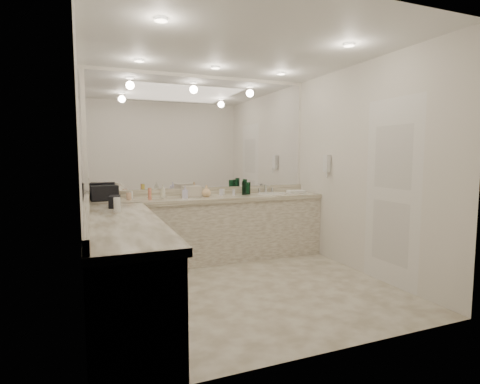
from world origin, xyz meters
name	(u,v)px	position (x,y,z in m)	size (l,w,h in m)	color
floor	(244,288)	(0.00, 0.00, 0.00)	(3.20, 3.20, 0.00)	beige
ceiling	(244,47)	(0.00, 0.00, 2.60)	(3.20, 3.20, 0.00)	white
wall_back	(204,167)	(0.00, 1.50, 1.30)	(3.20, 0.02, 2.60)	silver
wall_left	(83,174)	(-1.60, 0.00, 1.30)	(0.02, 3.00, 2.60)	silver
wall_right	(363,169)	(1.60, 0.00, 1.30)	(0.02, 3.00, 2.60)	silver
vanity_back_base	(211,230)	(0.00, 1.20, 0.42)	(3.20, 0.60, 0.84)	silver
vanity_back_top	(211,199)	(0.00, 1.19, 0.87)	(3.20, 0.64, 0.06)	beige
vanity_left_base	(123,273)	(-1.30, -0.30, 0.42)	(0.60, 2.40, 0.84)	silver
vanity_left_top	(123,223)	(-1.29, -0.30, 0.87)	(0.64, 2.42, 0.06)	beige
backsplash_back	(205,191)	(0.00, 1.48, 0.95)	(3.20, 0.04, 0.10)	beige
backsplash_left	(87,211)	(-1.58, 0.00, 0.95)	(0.04, 3.00, 0.10)	beige
mirror_back	(204,134)	(0.00, 1.49, 1.77)	(3.12, 0.01, 1.55)	white
mirror_left	(82,122)	(-1.59, 0.00, 1.77)	(0.01, 2.92, 1.55)	white
sink	(272,194)	(0.95, 1.20, 0.90)	(0.44, 0.44, 0.03)	white
faucet	(266,188)	(0.95, 1.41, 0.97)	(0.24, 0.16, 0.14)	silver
wall_phone	(327,164)	(1.56, 0.70, 1.35)	(0.06, 0.10, 0.24)	white
door	(392,193)	(1.59, -0.50, 1.05)	(0.02, 0.82, 2.10)	white
black_toiletry_bag	(104,193)	(-1.38, 1.23, 0.99)	(0.32, 0.20, 0.18)	black
black_bag_spill	(115,201)	(-1.30, 0.57, 0.97)	(0.11, 0.24, 0.13)	black
cream_cosmetic_case	(192,191)	(-0.25, 1.26, 0.97)	(0.25, 0.15, 0.14)	beige
hand_towel	(296,192)	(1.34, 1.16, 0.92)	(0.25, 0.17, 0.04)	white
lotion_left	(117,205)	(-1.30, 0.18, 0.98)	(0.07, 0.07, 0.15)	white
soap_bottle_a	(163,191)	(-0.65, 1.24, 0.99)	(0.07, 0.07, 0.18)	silver
soap_bottle_b	(185,192)	(-0.38, 1.10, 0.98)	(0.07, 0.08, 0.17)	silver
soap_bottle_c	(206,191)	(-0.07, 1.16, 0.98)	(0.13, 0.13, 0.16)	#EAC189
green_bottle_0	(244,189)	(0.51, 1.22, 0.99)	(0.07, 0.07, 0.18)	#124728
green_bottle_1	(245,186)	(0.57, 1.34, 1.01)	(0.06, 0.06, 0.22)	#124728
green_bottle_2	(244,188)	(0.55, 1.29, 1.00)	(0.06, 0.06, 0.19)	#124728
green_bottle_3	(248,188)	(0.58, 1.24, 0.99)	(0.07, 0.07, 0.18)	#124728
amenity_bottle_0	(222,192)	(0.23, 1.34, 0.94)	(0.06, 0.06, 0.09)	white
amenity_bottle_1	(208,193)	(-0.04, 1.19, 0.95)	(0.05, 0.05, 0.10)	#E0B28C
amenity_bottle_2	(131,195)	(-1.05, 1.33, 0.95)	(0.04, 0.04, 0.10)	white
amenity_bottle_3	(150,194)	(-0.84, 1.12, 0.97)	(0.04, 0.04, 0.15)	#E57F66
amenity_bottle_4	(234,192)	(0.35, 1.21, 0.94)	(0.04, 0.04, 0.09)	silver
amenity_bottle_5	(221,192)	(0.18, 1.27, 0.94)	(0.05, 0.05, 0.09)	silver
amenity_bottle_6	(129,196)	(-1.09, 1.21, 0.95)	(0.06, 0.06, 0.09)	#E0B28C
amenity_bottle_7	(150,194)	(-0.83, 1.17, 0.97)	(0.05, 0.05, 0.15)	#F2D84C
amenity_bottle_8	(116,195)	(-1.24, 1.27, 0.96)	(0.04, 0.04, 0.12)	silver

